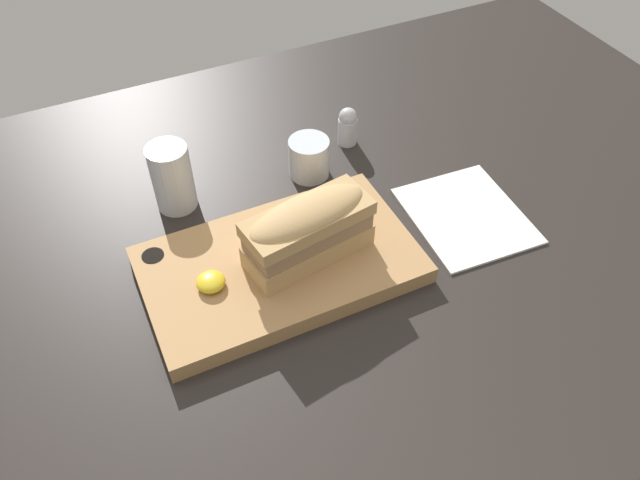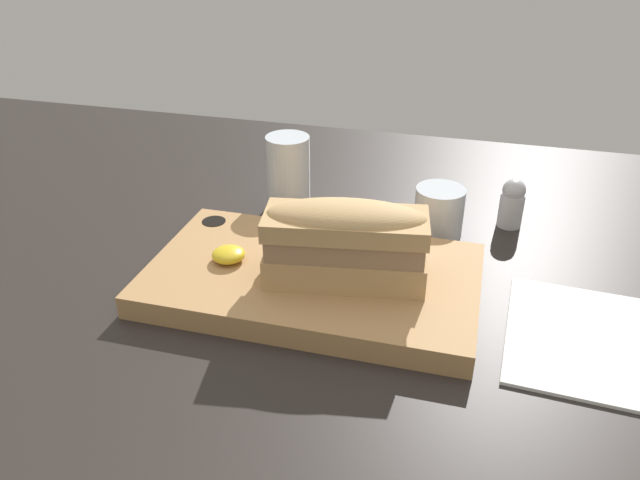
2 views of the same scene
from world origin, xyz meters
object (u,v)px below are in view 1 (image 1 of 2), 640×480
at_px(serving_board, 279,265).
at_px(napkin, 466,215).
at_px(wine_glass, 309,159).
at_px(salt_shaker, 348,126).
at_px(water_glass, 173,181).
at_px(sandwich, 308,229).

xyz_separation_m(serving_board, napkin, (0.30, -0.02, -0.01)).
distance_m(wine_glass, salt_shaker, 0.11).
distance_m(water_glass, wine_glass, 0.22).
xyz_separation_m(sandwich, napkin, (0.26, -0.01, -0.08)).
bearing_deg(serving_board, wine_glass, 54.23).
distance_m(wine_glass, napkin, 0.27).
height_order(serving_board, napkin, serving_board).
bearing_deg(salt_shaker, sandwich, -127.62).
distance_m(napkin, salt_shaker, 0.26).
height_order(water_glass, napkin, water_glass).
distance_m(sandwich, salt_shaker, 0.30).
bearing_deg(serving_board, napkin, -3.76).
bearing_deg(sandwich, serving_board, 165.47).
relative_size(sandwich, wine_glass, 2.79).
xyz_separation_m(wine_glass, salt_shaker, (0.09, 0.05, 0.00)).
bearing_deg(salt_shaker, water_glass, -175.08).
relative_size(serving_board, salt_shaker, 5.46).
bearing_deg(wine_glass, salt_shaker, 26.76).
height_order(sandwich, salt_shaker, sandwich).
bearing_deg(napkin, salt_shaker, 108.54).
relative_size(serving_board, wine_glass, 5.71).
distance_m(serving_board, napkin, 0.31).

